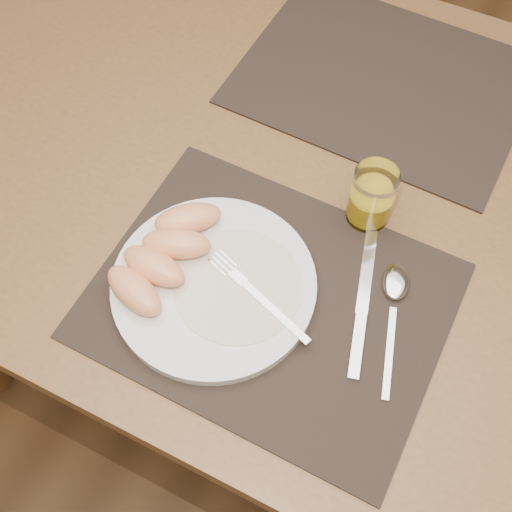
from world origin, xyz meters
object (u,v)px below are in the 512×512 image
(placemat_far, at_px, (383,80))
(plate, at_px, (214,285))
(fork, at_px, (251,289))
(juice_glass, at_px, (371,198))
(placemat_near, at_px, (270,300))
(spoon, at_px, (395,291))
(knife, at_px, (361,314))
(table, at_px, (315,206))

(placemat_far, height_order, plate, plate)
(fork, distance_m, juice_glass, 0.21)
(placemat_near, distance_m, placemat_far, 0.44)
(fork, height_order, spoon, fork)
(knife, bearing_deg, plate, -165.06)
(juice_glass, bearing_deg, placemat_near, -109.92)
(placemat_far, relative_size, spoon, 2.37)
(placemat_near, relative_size, fork, 2.65)
(plate, xyz_separation_m, knife, (0.19, 0.05, -0.01))
(placemat_near, height_order, spoon, spoon)
(placemat_near, height_order, plate, plate)
(placemat_far, bearing_deg, plate, -98.26)
(placemat_near, xyz_separation_m, plate, (-0.07, -0.02, 0.01))
(table, distance_m, juice_glass, 0.16)
(placemat_far, xyz_separation_m, knife, (0.12, -0.41, 0.00))
(knife, distance_m, spoon, 0.06)
(placemat_near, distance_m, juice_glass, 0.20)
(table, relative_size, juice_glass, 15.16)
(placemat_far, bearing_deg, placemat_near, -89.08)
(knife, bearing_deg, juice_glass, 108.63)
(table, distance_m, fork, 0.25)
(placemat_near, xyz_separation_m, knife, (0.12, 0.03, 0.00))
(juice_glass, bearing_deg, fork, -115.84)
(table, bearing_deg, spoon, -39.55)
(plate, bearing_deg, juice_glass, 54.95)
(knife, relative_size, juice_glass, 2.34)
(table, xyz_separation_m, placemat_far, (0.02, 0.22, 0.09))
(juice_glass, bearing_deg, knife, -71.37)
(table, height_order, spoon, spoon)
(spoon, bearing_deg, placemat_far, 112.76)
(table, distance_m, spoon, 0.24)
(fork, bearing_deg, placemat_near, 12.97)
(juice_glass, bearing_deg, placemat_far, 105.68)
(table, relative_size, spoon, 7.38)
(placemat_near, bearing_deg, plate, -166.91)
(table, xyz_separation_m, knife, (0.14, -0.19, 0.09))
(plate, distance_m, fork, 0.05)
(plate, bearing_deg, spoon, 24.35)
(plate, bearing_deg, placemat_far, 81.74)
(table, distance_m, placemat_near, 0.24)
(fork, bearing_deg, placemat_far, 87.71)
(knife, bearing_deg, fork, -164.44)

